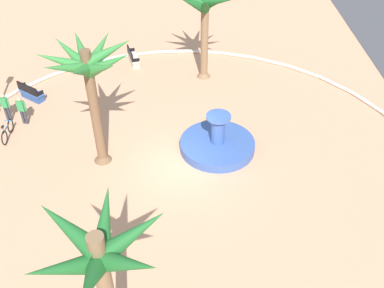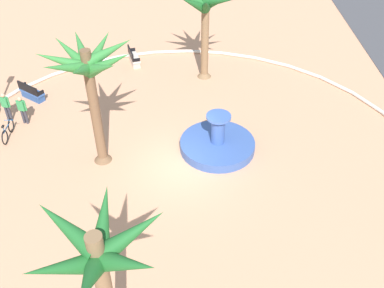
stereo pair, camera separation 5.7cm
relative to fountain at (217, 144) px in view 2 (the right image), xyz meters
name	(u,v)px [view 2 (the right image)]	position (x,y,z in m)	size (l,w,h in m)	color
ground_plane	(181,166)	(1.29, -1.72, -0.29)	(80.00, 80.00, 0.00)	tan
plaza_curb	(181,164)	(1.29, -1.72, -0.19)	(23.39, 23.39, 0.20)	silver
fountain	(217,144)	(0.00, 0.00, 0.00)	(3.60, 3.60, 1.96)	#38569E
palm_tree_near_fountain	(89,72)	(0.88, -5.37, 4.32)	(3.95, 3.97, 5.87)	brown
palm_tree_by_curb	(101,271)	(10.22, -3.15, 4.28)	(3.43, 3.36, 6.07)	brown
palm_tree_mid_plaza	(205,7)	(-7.13, -0.60, 4.05)	(4.14, 4.25, 5.56)	brown
bench_east	(134,59)	(-8.67, -5.09, 0.05)	(1.68, 0.98, 1.00)	beige
bench_southeast	(32,93)	(-4.36, -10.31, 0.05)	(1.30, 1.61, 1.00)	#335BA8
bicycle_red_frame	(8,131)	(-0.75, -10.38, 0.09)	(1.72, 0.44, 0.94)	black
person_cyclist_helmet	(6,105)	(-2.27, -10.88, 0.61)	(0.27, 0.52, 1.62)	#33333D
person_cyclist_photo	(22,109)	(-1.99, -9.94, 0.60)	(0.26, 0.52, 1.60)	#33333D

